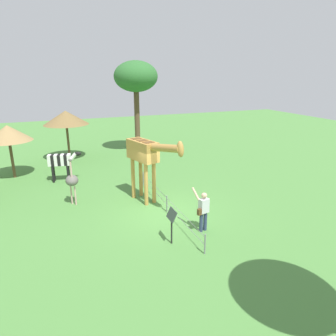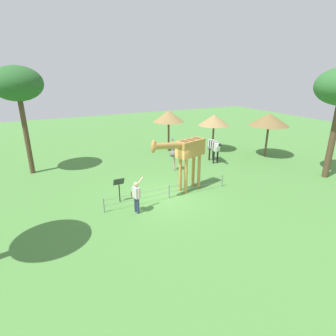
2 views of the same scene
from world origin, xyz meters
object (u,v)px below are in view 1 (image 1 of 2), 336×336
(ostrich, at_px, (72,181))
(shade_hut_far, at_px, (8,133))
(visitor, at_px, (203,209))
(zebra, at_px, (61,161))
(giraffe, at_px, (146,155))
(tree_west, at_px, (136,78))
(shade_hut_aside, at_px, (66,118))
(info_sign, at_px, (172,219))

(ostrich, bearing_deg, shade_hut_far, -151.15)
(ostrich, xyz_separation_m, shade_hut_far, (-5.24, -2.89, 1.43))
(visitor, relative_size, ostrich, 0.75)
(zebra, bearing_deg, shade_hut_far, -123.87)
(giraffe, bearing_deg, ostrich, -106.56)
(zebra, relative_size, tree_west, 0.27)
(shade_hut_far, bearing_deg, shade_hut_aside, 129.69)
(visitor, distance_m, ostrich, 6.20)
(tree_west, bearing_deg, visitor, -4.72)
(zebra, bearing_deg, tree_west, 128.90)
(visitor, bearing_deg, giraffe, -161.20)
(tree_west, height_order, info_sign, tree_west)
(zebra, relative_size, shade_hut_aside, 0.54)
(giraffe, xyz_separation_m, zebra, (-4.47, -3.55, -1.13))
(tree_west, bearing_deg, info_sign, -10.93)
(giraffe, bearing_deg, shade_hut_far, -135.33)
(shade_hut_aside, bearing_deg, tree_west, 91.79)
(zebra, bearing_deg, info_sign, 21.44)
(shade_hut_far, relative_size, info_sign, 2.32)
(ostrich, height_order, info_sign, ostrich)
(zebra, height_order, shade_hut_aside, shade_hut_aside)
(visitor, distance_m, shade_hut_aside, 13.12)
(giraffe, relative_size, visitor, 2.18)
(giraffe, height_order, shade_hut_aside, shade_hut_aside)
(shade_hut_aside, height_order, info_sign, shade_hut_aside)
(ostrich, distance_m, shade_hut_aside, 8.18)
(shade_hut_far, bearing_deg, giraffe, 44.67)
(info_sign, bearing_deg, tree_west, 169.07)
(ostrich, bearing_deg, giraffe, 73.44)
(shade_hut_far, bearing_deg, visitor, 37.22)
(giraffe, relative_size, zebra, 2.01)
(tree_west, bearing_deg, giraffe, -13.50)
(giraffe, xyz_separation_m, visitor, (3.39, 1.15, -1.40))
(ostrich, bearing_deg, info_sign, 31.76)
(ostrich, bearing_deg, zebra, -175.10)
(visitor, relative_size, shade_hut_far, 0.55)
(visitor, bearing_deg, zebra, -149.11)
(zebra, xyz_separation_m, ostrich, (3.50, 0.30, 0.01))
(giraffe, height_order, info_sign, giraffe)
(shade_hut_aside, height_order, tree_west, tree_west)
(shade_hut_aside, bearing_deg, info_sign, 11.26)
(giraffe, relative_size, tree_west, 0.55)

